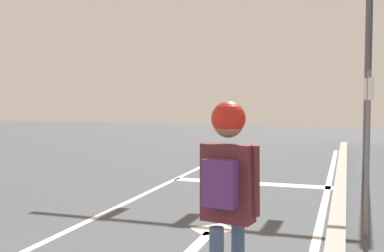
# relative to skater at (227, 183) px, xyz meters

# --- Properties ---
(lane_line_center) EXTENTS (0.12, 20.00, 0.01)m
(lane_line_center) POSITION_rel_skater_xyz_m (-2.90, 3.98, -1.24)
(lane_line_center) COLOR silver
(lane_line_center) RESTS_ON ground
(lane_line_curbside) EXTENTS (0.12, 20.00, 0.01)m
(lane_line_curbside) POSITION_rel_skater_xyz_m (0.51, 3.98, -1.24)
(lane_line_curbside) COLOR silver
(lane_line_curbside) RESTS_ON ground
(stop_bar) EXTENTS (3.56, 0.40, 0.01)m
(stop_bar) POSITION_rel_skater_xyz_m (-1.12, 6.75, -1.24)
(stop_bar) COLOR silver
(stop_bar) RESTS_ON ground
(lane_arrow_stem) EXTENTS (0.16, 1.40, 0.01)m
(lane_arrow_stem) POSITION_rel_skater_xyz_m (-0.94, 2.13, -1.24)
(lane_arrow_stem) COLOR silver
(lane_arrow_stem) RESTS_ON ground
(lane_arrow_head) EXTENTS (0.71, 0.71, 0.01)m
(lane_arrow_head) POSITION_rel_skater_xyz_m (-0.94, 2.98, -1.24)
(lane_arrow_head) COLOR silver
(lane_arrow_head) RESTS_ON ground
(curb_strip) EXTENTS (0.24, 24.00, 0.14)m
(curb_strip) POSITION_rel_skater_xyz_m (0.76, 3.98, -1.18)
(curb_strip) COLOR #9F968A
(curb_strip) RESTS_ON ground
(skater) EXTENTS (0.49, 0.65, 1.80)m
(skater) POSITION_rel_skater_xyz_m (0.00, 0.00, 0.00)
(skater) COLOR #3C5173
(skater) RESTS_ON skateboard
(street_sign_post) EXTENTS (0.11, 0.44, 2.27)m
(street_sign_post) POSITION_rel_skater_xyz_m (1.15, 3.32, 0.24)
(street_sign_post) COLOR slate
(street_sign_post) RESTS_ON ground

